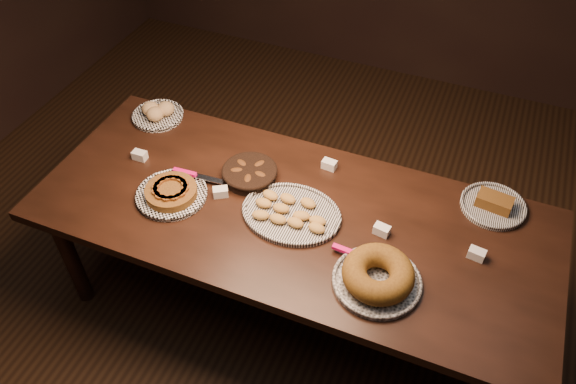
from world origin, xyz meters
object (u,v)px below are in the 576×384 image
at_px(buffet_table, 291,223).
at_px(bundt_cake_plate, 378,276).
at_px(apple_tart_plate, 172,193).
at_px(madeleine_platter, 291,213).

xyz_separation_m(buffet_table, bundt_cake_plate, (0.47, -0.24, 0.12)).
height_order(apple_tart_plate, bundt_cake_plate, bundt_cake_plate).
distance_m(madeleine_platter, bundt_cake_plate, 0.51).
bearing_deg(buffet_table, madeleine_platter, -74.71).
distance_m(apple_tart_plate, madeleine_platter, 0.57).
relative_size(apple_tart_plate, bundt_cake_plate, 0.89).
bearing_deg(apple_tart_plate, madeleine_platter, -6.44).
bearing_deg(apple_tart_plate, bundt_cake_plate, -22.55).
height_order(apple_tart_plate, madeleine_platter, apple_tart_plate).
bearing_deg(bundt_cake_plate, madeleine_platter, 140.81).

